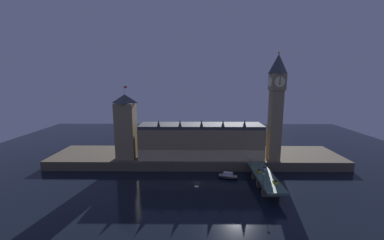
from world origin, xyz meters
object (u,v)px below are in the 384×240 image
pedestrian_mid_walk (271,171)px  street_lamp_far (251,160)px  street_lamp_near (264,178)px  boat_upstream (228,176)px  victoria_tower (126,126)px  car_southbound_lead (275,182)px  pedestrian_near_rail (262,181)px  car_southbound_trail (265,168)px  clock_tower (276,104)px  car_northbound_lead (259,171)px

pedestrian_mid_walk → street_lamp_far: bearing=131.5°
street_lamp_near → boat_upstream: size_ratio=0.52×
victoria_tower → street_lamp_near: victoria_tower is taller
pedestrian_mid_walk → boat_upstream: pedestrian_mid_walk is taller
car_southbound_lead → pedestrian_near_rail: (-7.19, 0.63, 0.19)m
street_lamp_near → boat_upstream: street_lamp_near is taller
car_southbound_trail → street_lamp_near: 24.98m
pedestrian_near_rail → victoria_tower: bearing=153.3°
clock_tower → street_lamp_far: clock_tower is taller
pedestrian_mid_walk → car_southbound_trail: bearing=114.2°
street_lamp_far → car_southbound_lead: bearing=-73.8°
car_northbound_lead → car_southbound_trail: car_northbound_lead is taller
victoria_tower → pedestrian_mid_walk: bearing=-17.0°
pedestrian_mid_walk → clock_tower: bearing=69.8°
clock_tower → car_southbound_trail: size_ratio=16.66×
boat_upstream → car_southbound_lead: bearing=-45.1°
pedestrian_mid_walk → street_lamp_near: bearing=-118.8°
car_northbound_lead → car_southbound_lead: 16.38m
car_southbound_lead → pedestrian_mid_walk: 14.97m
pedestrian_near_rail → pedestrian_mid_walk: (9.58, 14.14, 0.05)m
pedestrian_mid_walk → boat_upstream: bearing=162.3°
victoria_tower → boat_upstream: bearing=-16.8°
victoria_tower → car_southbound_trail: (94.41, -24.35, -22.14)m
car_southbound_lead → street_lamp_near: bearing=-155.9°
car_southbound_lead → boat_upstream: 32.80m
car_southbound_trail → car_southbound_lead: bearing=-90.0°
car_northbound_lead → pedestrian_near_rail: 15.22m
car_southbound_lead → boat_upstream: (-22.71, 22.77, -6.49)m
clock_tower → boat_upstream: clock_tower is taller
clock_tower → car_southbound_trail: clock_tower is taller
clock_tower → street_lamp_near: size_ratio=10.45×
car_northbound_lead → pedestrian_near_rail: size_ratio=2.30×
car_northbound_lead → street_lamp_near: size_ratio=0.55×
victoria_tower → car_northbound_lead: (89.62, -28.79, -22.13)m
pedestrian_near_rail → car_southbound_lead: bearing=-5.0°
victoria_tower → car_northbound_lead: size_ratio=13.31×
clock_tower → victoria_tower: 108.07m
clock_tower → street_lamp_far: 43.50m
victoria_tower → car_southbound_lead: victoria_tower is taller
victoria_tower → car_southbound_lead: bearing=-25.2°
car_southbound_lead → boat_upstream: car_southbound_lead is taller
pedestrian_mid_walk → street_lamp_far: (-9.98, 11.27, 3.22)m
car_southbound_lead → pedestrian_mid_walk: bearing=80.8°
clock_tower → victoria_tower: size_ratio=1.44×
clock_tower → boat_upstream: bearing=-151.4°
pedestrian_mid_walk → boat_upstream: 27.19m
street_lamp_near → street_lamp_far: street_lamp_near is taller
clock_tower → street_lamp_far: size_ratio=11.32×
victoria_tower → street_lamp_near: bearing=-28.9°
pedestrian_near_rail → boat_upstream: bearing=125.0°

